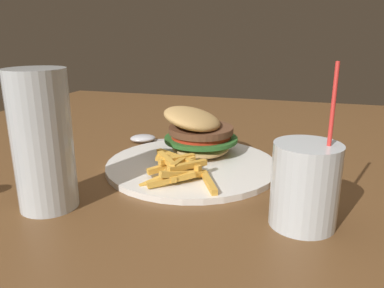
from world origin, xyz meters
The scene contains 5 objects.
dining_table centered at (0.00, 0.00, 0.66)m, with size 1.35×1.18×0.76m.
meal_plate_near centered at (-0.02, -0.09, 0.79)m, with size 0.30×0.30×0.10m.
beer_glass centered at (-0.24, 0.05, 0.85)m, with size 0.08×0.08×0.19m.
juice_glass centered at (-0.20, -0.28, 0.81)m, with size 0.08×0.08×0.20m.
spoon centered at (0.08, 0.05, 0.77)m, with size 0.10×0.17×0.02m.
Camera 1 is at (-0.64, -0.27, 0.99)m, focal length 35.00 mm.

